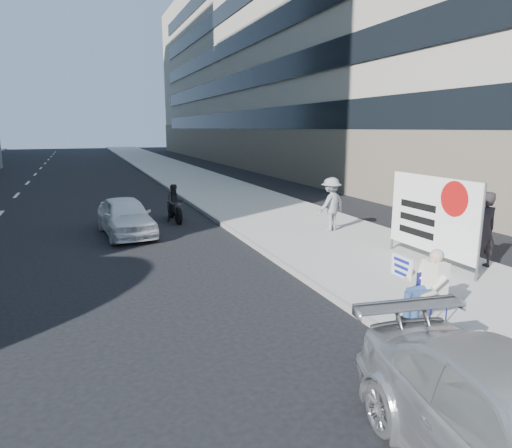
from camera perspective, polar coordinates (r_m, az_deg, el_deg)
name	(u,v)px	position (r m, az deg, el deg)	size (l,w,h in m)	color
ground	(283,325)	(8.50, 3.43, -12.50)	(160.00, 160.00, 0.00)	black
near_sidewalk	(208,185)	(28.20, -6.06, 4.85)	(5.00, 120.00, 0.15)	#AAA79F
near_building	(309,55)	(44.45, 6.68, 20.23)	(14.00, 70.00, 20.00)	#A29B8B
seated_protester	(427,282)	(8.58, 20.61, -6.78)	(0.83, 1.12, 1.31)	navy
jogger	(331,204)	(15.31, 9.35, 2.45)	(1.14, 0.66, 1.77)	gray
pedestrian_woman	(484,230)	(12.37, 26.57, -0.66)	(0.68, 0.45, 1.88)	black
protest_banner	(432,215)	(12.13, 21.15, 1.08)	(0.08, 3.06, 2.20)	#4C4C4C
white_sedan_near	(126,216)	(15.80, -15.99, 0.96)	(1.50, 3.72, 1.27)	white
motorcycle	(175,205)	(17.70, -10.10, 2.38)	(0.74, 2.05, 1.42)	black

